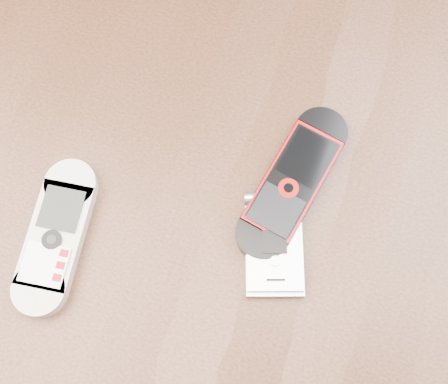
{
  "coord_description": "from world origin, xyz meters",
  "views": [
    {
      "loc": [
        0.07,
        -0.18,
        1.32
      ],
      "look_at": [
        0.01,
        0.0,
        0.76
      ],
      "focal_mm": 50.0,
      "sensor_mm": 36.0,
      "label": 1
    }
  ],
  "objects": [
    {
      "name": "ground",
      "position": [
        0.0,
        0.0,
        0.0
      ],
      "size": [
        4.0,
        4.0,
        0.0
      ],
      "primitive_type": "plane",
      "color": "#472B19",
      "rests_on": "ground"
    },
    {
      "name": "nokia_black_red",
      "position": [
        0.06,
        0.03,
        0.76
      ],
      "size": [
        0.08,
        0.18,
        0.02
      ],
      "primitive_type": "cube",
      "rotation": [
        0.0,
        0.0,
        -0.18
      ],
      "color": "black",
      "rests_on": "table"
    },
    {
      "name": "table",
      "position": [
        0.0,
        0.0,
        0.64
      ],
      "size": [
        1.2,
        0.8,
        0.75
      ],
      "color": "black",
      "rests_on": "ground"
    },
    {
      "name": "motorola_razr",
      "position": [
        0.07,
        -0.03,
        0.76
      ],
      "size": [
        0.09,
        0.12,
        0.02
      ],
      "primitive_type": "cube",
      "rotation": [
        0.0,
        0.0,
        0.35
      ],
      "color": "silver",
      "rests_on": "table"
    },
    {
      "name": "nokia_white",
      "position": [
        -0.13,
        -0.09,
        0.76
      ],
      "size": [
        0.07,
        0.16,
        0.02
      ],
      "primitive_type": "cube",
      "rotation": [
        0.0,
        0.0,
        0.14
      ],
      "color": "silver",
      "rests_on": "table"
    }
  ]
}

